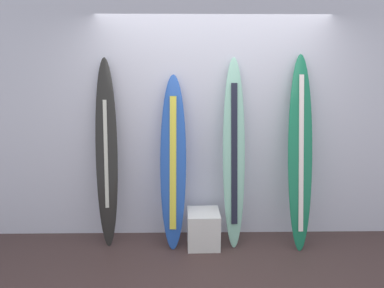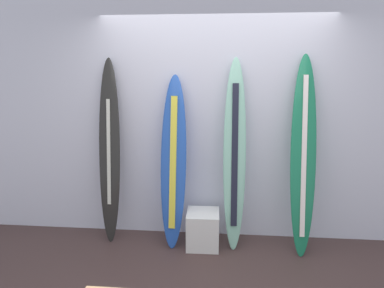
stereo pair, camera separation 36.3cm
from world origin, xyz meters
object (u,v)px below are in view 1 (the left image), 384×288
object	(u,v)px
surfboard_charcoal	(107,154)
surfboard_seafoam	(234,156)
surfboard_cobalt	(173,164)
display_block_left	(203,229)
surfboard_emerald	(300,154)

from	to	relation	value
surfboard_charcoal	surfboard_seafoam	xyz separation A→B (m)	(1.38, -0.03, -0.01)
surfboard_seafoam	surfboard_charcoal	bearing A→B (deg)	178.82
surfboard_cobalt	display_block_left	world-z (taller)	surfboard_cobalt
surfboard_cobalt	surfboard_seafoam	xyz separation A→B (m)	(0.66, 0.02, 0.09)
surfboard_cobalt	surfboard_seafoam	size ratio (longest dim) A/B	0.91
surfboard_emerald	surfboard_cobalt	bearing A→B (deg)	179.20
surfboard_charcoal	surfboard_seafoam	distance (m)	1.38
display_block_left	surfboard_charcoal	bearing A→B (deg)	173.82
surfboard_seafoam	surfboard_emerald	xyz separation A→B (m)	(0.71, -0.04, 0.02)
surfboard_charcoal	display_block_left	bearing A→B (deg)	-6.18
surfboard_emerald	surfboard_seafoam	bearing A→B (deg)	176.81
surfboard_cobalt	display_block_left	size ratio (longest dim) A/B	4.69
surfboard_cobalt	surfboard_seafoam	world-z (taller)	surfboard_seafoam
surfboard_seafoam	surfboard_emerald	size ratio (longest dim) A/B	0.98
surfboard_charcoal	surfboard_seafoam	bearing A→B (deg)	-1.18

